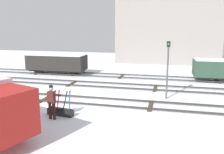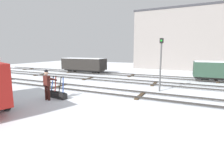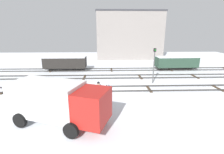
% 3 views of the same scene
% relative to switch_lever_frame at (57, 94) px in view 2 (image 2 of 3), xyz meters
% --- Properties ---
extents(ground_plane, '(60.00, 60.00, 0.00)m').
position_rel_switch_lever_frame_xyz_m(ground_plane, '(1.19, 2.64, -0.25)').
color(ground_plane, silver).
extents(track_main_line, '(44.00, 1.94, 0.18)m').
position_rel_switch_lever_frame_xyz_m(track_main_line, '(1.19, 2.64, -0.14)').
color(track_main_line, '#2D2B28').
rests_on(track_main_line, ground_plane).
extents(track_siding_near, '(44.00, 1.94, 0.18)m').
position_rel_switch_lever_frame_xyz_m(track_siding_near, '(1.19, 7.14, -0.14)').
color(track_siding_near, '#2D2B28').
rests_on(track_siding_near, ground_plane).
extents(track_siding_far, '(44.00, 1.94, 0.18)m').
position_rel_switch_lever_frame_xyz_m(track_siding_far, '(1.19, 11.11, -0.14)').
color(track_siding_far, '#2D2B28').
rests_on(track_siding_far, ground_plane).
extents(switch_lever_frame, '(1.56, 0.57, 1.45)m').
position_rel_switch_lever_frame_xyz_m(switch_lever_frame, '(0.00, 0.00, 0.00)').
color(switch_lever_frame, black).
rests_on(switch_lever_frame, ground_plane).
extents(rail_worker, '(0.61, 0.76, 1.87)m').
position_rel_switch_lever_frame_xyz_m(rail_worker, '(-0.18, -0.58, 0.82)').
color(rail_worker, '#351511').
rests_on(rail_worker, ground_plane).
extents(signal_post, '(0.24, 0.32, 3.88)m').
position_rel_switch_lever_frame_xyz_m(signal_post, '(5.61, 4.64, 2.12)').
color(signal_post, '#4C4C4C').
rests_on(signal_post, ground_plane).
extents(apartment_building, '(13.52, 5.26, 9.55)m').
position_rel_switch_lever_frame_xyz_m(apartment_building, '(5.24, 22.39, 4.53)').
color(apartment_building, gray).
rests_on(apartment_building, ground_plane).
extents(freight_car_far_end, '(6.00, 2.06, 2.02)m').
position_rel_switch_lever_frame_xyz_m(freight_car_far_end, '(-5.56, 11.11, 0.94)').
color(freight_car_far_end, '#2D2B28').
rests_on(freight_car_far_end, ground_plane).
extents(perched_bird_roof_left, '(0.28, 0.24, 0.13)m').
position_rel_switch_lever_frame_xyz_m(perched_bird_roof_left, '(9.51, 24.37, 9.36)').
color(perched_bird_roof_left, '#333338').
rests_on(perched_bird_roof_left, apartment_building).
extents(perched_bird_roof_right, '(0.28, 0.16, 0.13)m').
position_rel_switch_lever_frame_xyz_m(perched_bird_roof_right, '(10.09, 23.84, 9.36)').
color(perched_bird_roof_right, '#333338').
rests_on(perched_bird_roof_right, apartment_building).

